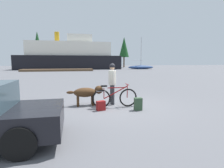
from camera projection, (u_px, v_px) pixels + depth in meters
ground_plane at (115, 106)px, 7.52m from camera, size 160.00×160.00×0.00m
bicycle at (115, 97)px, 7.23m from camera, size 1.82×0.44×0.92m
person_cyclist at (112, 80)px, 7.68m from camera, size 0.32×0.53×1.74m
dog at (87, 92)px, 7.54m from camera, size 1.49×0.45×0.81m
backpack at (138, 104)px, 6.81m from camera, size 0.29×0.21×0.47m
handbag_pannier at (101, 106)px, 6.78m from camera, size 0.36×0.26×0.36m
dock_pier at (58, 70)px, 35.25m from camera, size 13.33×2.83×0.40m
ferry_boat at (70, 56)px, 44.49m from camera, size 23.87×8.28×8.80m
sailboat_moored at (141, 67)px, 44.72m from camera, size 6.43×1.80×7.70m
pine_tree_far_left at (38, 46)px, 53.28m from camera, size 3.52×3.52×10.57m
pine_tree_center at (71, 45)px, 54.96m from camera, size 4.22×4.22×10.23m
pine_tree_far_right at (124, 47)px, 58.36m from camera, size 3.15×3.15×9.64m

